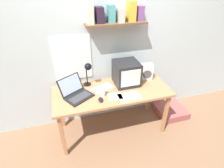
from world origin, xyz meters
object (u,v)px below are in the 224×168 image
Objects in this scene: open_notebook at (115,96)px; floor_cushion at (170,110)px; crt_monitor at (126,73)px; juice_glass at (103,92)px; desk_lamp at (88,70)px; printed_handout at (129,96)px; computer_mouse at (101,100)px; laptop at (75,92)px; corner_desk at (112,94)px; loose_paper_near_laptop at (103,88)px; space_heater at (147,72)px.

open_notebook reaches higher than floor_cushion.
juice_glass is at bearing -152.33° from crt_monitor.
desk_lamp is 1.25× the size of printed_handout.
computer_mouse is at bearing -98.36° from desk_lamp.
juice_glass is at bearing 62.39° from computer_mouse.
crt_monitor is at bearing -23.15° from laptop.
floor_cushion is at bearing -29.61° from laptop.
laptop is at bearing 144.94° from computer_mouse.
juice_glass is 0.35m from printed_handout.
desk_lamp is 0.76× the size of floor_cushion.
juice_glass is (-0.15, -0.09, 0.12)m from corner_desk.
loose_paper_near_laptop is at bearing 178.90° from floor_cushion.
crt_monitor is (0.24, 0.12, 0.23)m from corner_desk.
laptop is at bearing 161.97° from printed_handout.
corner_desk is 3.45× the size of laptop.
floor_cushion is (1.23, 0.15, -0.73)m from juice_glass.
desk_lamp reaches higher than loose_paper_near_laptop.
crt_monitor is 1.22× the size of printed_handout.
computer_mouse is 0.29m from loose_paper_near_laptop.
printed_handout is (-0.07, -0.32, -0.16)m from crt_monitor.
juice_glass reaches higher than loose_paper_near_laptop.
floor_cushion is at bearing 3.62° from space_heater.
laptop is 1.08m from space_heater.
crt_monitor reaches higher than space_heater.
floor_cushion is (1.28, 0.25, -0.69)m from computer_mouse.
desk_lamp is at bearing 149.40° from loose_paper_near_laptop.
crt_monitor is 0.76× the size of laptop.
corner_desk is 4.87× the size of loose_paper_near_laptop.
loose_paper_near_laptop and open_notebook have the same top height.
crt_monitor is at bearing 34.56° from computer_mouse.
space_heater is 0.83× the size of printed_handout.
floor_cushion is (1.19, -0.02, -0.68)m from loose_paper_near_laptop.
loose_paper_near_laptop is (-0.35, -0.03, -0.16)m from crt_monitor.
loose_paper_near_laptop is (-0.69, -0.07, -0.12)m from space_heater.
laptop is 0.34m from desk_lamp.
open_notebook is at bearing -64.71° from loose_paper_near_laptop.
corner_desk is 0.47m from desk_lamp.
corner_desk is at bearing -38.70° from loose_paper_near_laptop.
laptop is 1.60× the size of printed_handout.
crt_monitor reaches higher than open_notebook.
loose_paper_near_laptop is (0.09, 0.27, -0.01)m from computer_mouse.
desk_lamp is at bearing 130.24° from open_notebook.
floor_cushion is (0.91, 0.26, -0.68)m from printed_handout.
crt_monitor is 1.19m from floor_cushion.
space_heater reaches higher than open_notebook.
juice_glass is 0.44× the size of printed_handout.
printed_handout is at bearing -17.08° from open_notebook.
juice_glass reaches higher than corner_desk.
juice_glass reaches higher than floor_cushion.
open_notebook is at bearing 162.92° from printed_handout.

